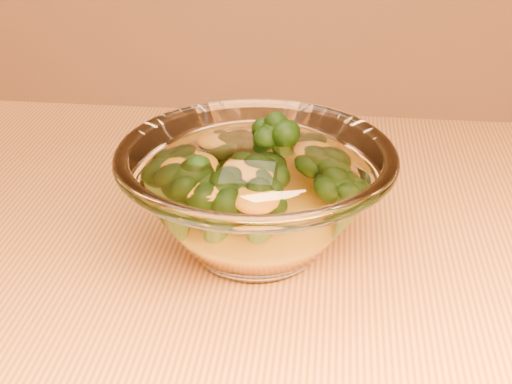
% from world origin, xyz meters
% --- Properties ---
extents(glass_bowl, '(0.22, 0.22, 0.10)m').
position_xyz_m(glass_bowl, '(-0.02, 0.09, 0.80)').
color(glass_bowl, white).
rests_on(glass_bowl, table).
extents(cheese_sauce, '(0.11, 0.11, 0.03)m').
position_xyz_m(cheese_sauce, '(-0.02, 0.09, 0.78)').
color(cheese_sauce, orange).
rests_on(cheese_sauce, glass_bowl).
extents(broccoli_heap, '(0.16, 0.13, 0.08)m').
position_xyz_m(broccoli_heap, '(-0.03, 0.10, 0.81)').
color(broccoli_heap, black).
rests_on(broccoli_heap, cheese_sauce).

